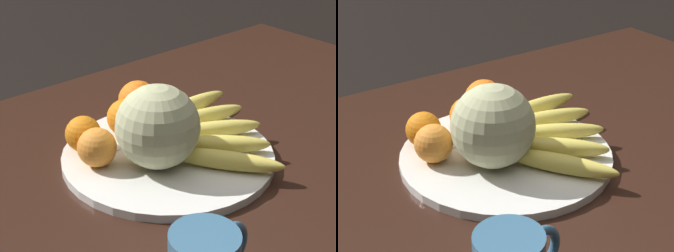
% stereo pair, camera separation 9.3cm
% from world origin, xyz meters
% --- Properties ---
extents(kitchen_table, '(1.37, 0.89, 0.75)m').
position_xyz_m(kitchen_table, '(0.00, 0.00, 0.65)').
color(kitchen_table, black).
rests_on(kitchen_table, ground_plane).
extents(fruit_bowl, '(0.36, 0.36, 0.01)m').
position_xyz_m(fruit_bowl, '(-0.04, 0.03, 0.76)').
color(fruit_bowl, white).
rests_on(fruit_bowl, kitchen_table).
extents(melon, '(0.14, 0.14, 0.14)m').
position_xyz_m(melon, '(-0.08, 0.01, 0.84)').
color(melon, '#B2B789').
rests_on(melon, fruit_bowl).
extents(banana_bunch, '(0.26, 0.29, 0.03)m').
position_xyz_m(banana_bunch, '(0.04, 0.02, 0.78)').
color(banana_bunch, brown).
rests_on(banana_bunch, fruit_bowl).
extents(orange_front_left, '(0.06, 0.06, 0.06)m').
position_xyz_m(orange_front_left, '(-0.15, 0.13, 0.80)').
color(orange_front_left, orange).
rests_on(orange_front_left, fruit_bowl).
extents(orange_front_right, '(0.07, 0.07, 0.07)m').
position_xyz_m(orange_front_right, '(-0.06, 0.13, 0.80)').
color(orange_front_right, orange).
rests_on(orange_front_right, fruit_bowl).
extents(orange_mid_center, '(0.06, 0.06, 0.06)m').
position_xyz_m(orange_mid_center, '(-0.16, 0.07, 0.80)').
color(orange_mid_center, orange).
rests_on(orange_mid_center, fruit_bowl).
extents(orange_back_left, '(0.08, 0.08, 0.08)m').
position_xyz_m(orange_back_left, '(0.00, 0.16, 0.80)').
color(orange_back_left, orange).
rests_on(orange_back_left, fruit_bowl).
extents(produce_tag, '(0.08, 0.04, 0.00)m').
position_xyz_m(produce_tag, '(-0.10, 0.10, 0.77)').
color(produce_tag, white).
rests_on(produce_tag, fruit_bowl).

